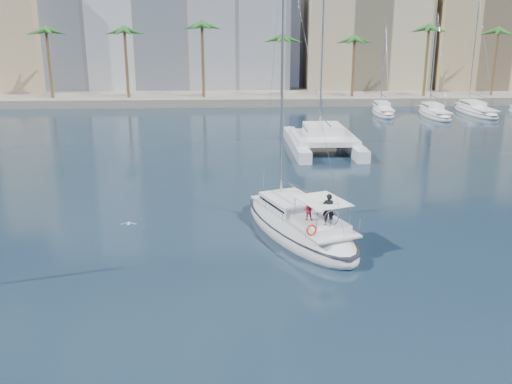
{
  "coord_description": "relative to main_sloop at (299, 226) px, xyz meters",
  "views": [
    {
      "loc": [
        -1.21,
        -30.28,
        12.58
      ],
      "look_at": [
        0.31,
        1.5,
        2.9
      ],
      "focal_mm": 40.0,
      "sensor_mm": 36.0,
      "label": 1
    }
  ],
  "objects": [
    {
      "name": "palm_right",
      "position": [
        31.04,
        54.94,
        9.74
      ],
      "size": [
        3.6,
        3.6,
        12.3
      ],
      "color": "brown",
      "rests_on": "ground"
    },
    {
      "name": "quay",
      "position": [
        -2.96,
        58.94,
        0.06
      ],
      "size": [
        120.0,
        14.0,
        1.2
      ],
      "primitive_type": "cube",
      "color": "gray",
      "rests_on": "ground"
    },
    {
      "name": "moored_yacht_b",
      "position": [
        23.54,
        42.94,
        -0.54
      ],
      "size": [
        3.32,
        10.83,
        13.72
      ],
      "primitive_type": null,
      "rotation": [
        0.0,
        0.0,
        -0.02
      ],
      "color": "white",
      "rests_on": "ground"
    },
    {
      "name": "building_modern",
      "position": [
        -14.96,
        70.94,
        13.46
      ],
      "size": [
        42.0,
        16.0,
        28.0
      ],
      "primitive_type": "cube",
      "color": "silver",
      "rests_on": "ground"
    },
    {
      "name": "building_beige",
      "position": [
        19.04,
        67.94,
        9.46
      ],
      "size": [
        20.0,
        14.0,
        20.0
      ],
      "primitive_type": "cube",
      "color": "tan",
      "rests_on": "ground"
    },
    {
      "name": "palm_left",
      "position": [
        -36.96,
        54.94,
        9.74
      ],
      "size": [
        3.6,
        3.6,
        12.3
      ],
      "color": "brown",
      "rests_on": "ground"
    },
    {
      "name": "palm_centre",
      "position": [
        -2.96,
        54.94,
        9.74
      ],
      "size": [
        3.6,
        3.6,
        12.3
      ],
      "color": "brown",
      "rests_on": "ground"
    },
    {
      "name": "ground",
      "position": [
        -2.96,
        -2.06,
        -0.54
      ],
      "size": [
        160.0,
        160.0,
        0.0
      ],
      "primitive_type": "plane",
      "color": "black",
      "rests_on": "ground"
    },
    {
      "name": "catamaran",
      "position": [
        5.24,
        23.46,
        0.63
      ],
      "size": [
        6.69,
        13.12,
        18.88
      ],
      "rotation": [
        0.0,
        0.0,
        0.01
      ],
      "color": "white",
      "rests_on": "ground"
    },
    {
      "name": "seagull",
      "position": [
        -10.27,
        0.08,
        0.28
      ],
      "size": [
        0.98,
        0.42,
        0.18
      ],
      "color": "silver",
      "rests_on": "ground"
    },
    {
      "name": "main_sloop",
      "position": [
        0.0,
        0.0,
        0.0
      ],
      "size": [
        7.96,
        12.76,
        18.08
      ],
      "rotation": [
        0.0,
        0.0,
        0.36
      ],
      "color": "white",
      "rests_on": "ground"
    },
    {
      "name": "building_tan_right",
      "position": [
        39.04,
        65.94,
        8.46
      ],
      "size": [
        18.0,
        12.0,
        18.0
      ],
      "primitive_type": "cube",
      "color": "tan",
      "rests_on": "ground"
    },
    {
      "name": "moored_yacht_a",
      "position": [
        17.04,
        44.94,
        -0.54
      ],
      "size": [
        3.37,
        9.52,
        11.9
      ],
      "primitive_type": null,
      "rotation": [
        0.0,
        0.0,
        -0.07
      ],
      "color": "white",
      "rests_on": "ground"
    },
    {
      "name": "moored_yacht_c",
      "position": [
        30.04,
        44.94,
        -0.54
      ],
      "size": [
        3.98,
        12.33,
        15.54
      ],
      "primitive_type": null,
      "rotation": [
        0.0,
        0.0,
        0.03
      ],
      "color": "white",
      "rests_on": "ground"
    }
  ]
}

